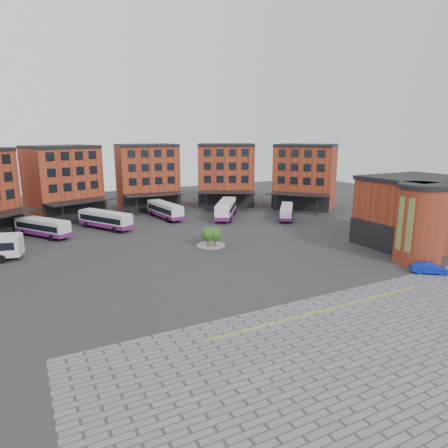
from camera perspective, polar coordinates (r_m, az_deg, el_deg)
name	(u,v)px	position (r m, az deg, el deg)	size (l,w,h in m)	color
ground	(238,271)	(50.67, 1.95, -6.70)	(160.00, 160.00, 0.00)	#28282B
paving_zone	(393,348)	(36.31, 22.95, -16.02)	(50.00, 22.00, 0.02)	slate
yellow_line	(325,310)	(41.18, 14.26, -11.81)	(26.00, 0.15, 0.02)	gold
main_building	(124,183)	(82.58, -14.16, 5.68)	(94.14, 42.48, 14.60)	#933A20
east_building	(416,213)	(65.90, 25.74, 1.37)	(17.40, 15.40, 10.60)	#933A20
tree_island	(212,235)	(60.96, -1.66, -1.58)	(4.40, 4.40, 3.13)	gray
bus_b	(43,227)	(73.06, -24.50, -0.41)	(8.28, 10.42, 3.08)	silver
bus_c	(105,220)	(75.14, -16.61, 0.61)	(8.02, 11.14, 3.21)	silver
bus_d	(165,210)	(81.89, -8.43, 1.99)	(4.04, 11.69, 3.23)	silver
bus_e	(226,209)	(81.30, 0.28, 2.16)	(9.47, 11.84, 3.51)	white
bus_f	(286,212)	(81.61, 8.92, 1.76)	(7.83, 9.15, 2.77)	silver
blue_car	(429,268)	(55.64, 27.28, -5.62)	(1.46, 4.20, 1.38)	#0D21AA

